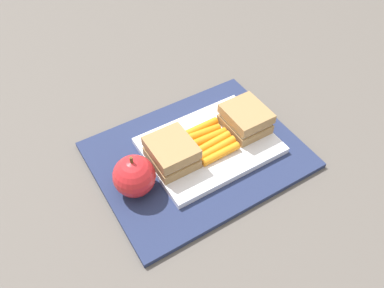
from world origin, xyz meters
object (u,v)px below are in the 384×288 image
sandwich_half_left (246,119)px  apple (134,176)px  carrot_sticks_bundle (210,141)px  sandwich_half_right (172,153)px  food_tray (210,146)px

sandwich_half_left → apple: size_ratio=0.99×
carrot_sticks_bundle → sandwich_half_left: bearing=179.9°
sandwich_half_right → apple: bearing=9.5°
food_tray → carrot_sticks_bundle: size_ratio=2.67×
sandwich_half_right → food_tray: bearing=180.0°
apple → carrot_sticks_bundle: bearing=-175.2°
sandwich_half_right → carrot_sticks_bundle: 0.08m
food_tray → sandwich_half_left: sandwich_half_left is taller
sandwich_half_left → apple: (0.23, 0.01, 0.00)m
sandwich_half_left → apple: 0.23m
food_tray → apple: size_ratio=2.84×
food_tray → carrot_sticks_bundle: carrot_sticks_bundle is taller
sandwich_half_left → sandwich_half_right: size_ratio=1.00×
food_tray → sandwich_half_right: sandwich_half_right is taller
carrot_sticks_bundle → apple: (0.15, 0.01, 0.02)m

